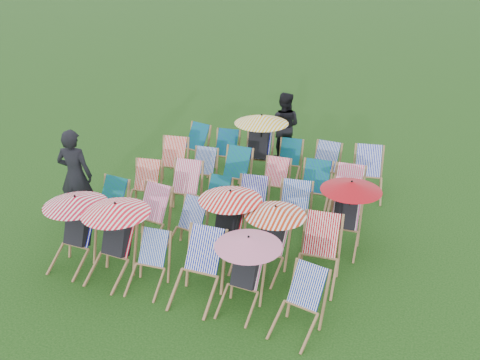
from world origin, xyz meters
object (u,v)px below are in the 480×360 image
at_px(deckchair_0, 74,230).
at_px(person_left, 75,175).
at_px(person_rear, 284,126).
at_px(deckchair_5, 299,304).
at_px(deckchair_29, 368,174).

height_order(deckchair_0, person_left, person_left).
bearing_deg(person_rear, deckchair_5, 104.63).
relative_size(deckchair_5, person_rear, 0.54).
height_order(deckchair_0, person_rear, person_rear).
height_order(deckchair_0, deckchair_5, deckchair_0).
distance_m(deckchair_29, person_left, 5.93).
distance_m(deckchair_5, person_rear, 6.36).
distance_m(deckchair_0, deckchair_29, 6.04).
bearing_deg(deckchair_29, deckchair_0, -142.44).
relative_size(deckchair_5, person_left, 0.49).
height_order(deckchair_5, person_rear, person_rear).
relative_size(person_left, person_rear, 1.09).
bearing_deg(person_left, person_rear, -132.50).
relative_size(deckchair_0, person_left, 0.68).
bearing_deg(person_rear, deckchair_29, 145.27).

